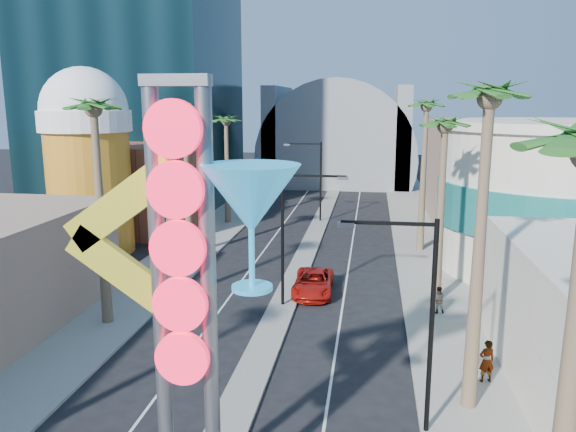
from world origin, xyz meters
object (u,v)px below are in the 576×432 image
Objects in this scene: neon_sign at (212,275)px; pedestrian_b at (438,300)px; red_pickup at (313,283)px; pedestrian_a at (487,361)px.

neon_sign reaches higher than pedestrian_b.
neon_sign is 20.67m from red_pickup.
neon_sign is 6.69× the size of pedestrian_a.
red_pickup is (0.73, 19.57, -6.59)m from neon_sign.
red_pickup is 13.48m from pedestrian_a.
pedestrian_b is (8.07, 17.00, -6.39)m from neon_sign.
pedestrian_a is (8.48, -10.46, 0.37)m from red_pickup.
pedestrian_b is (7.35, -2.58, 0.20)m from red_pickup.
neon_sign is 2.42× the size of red_pickup.
pedestrian_b is at bearing -20.80° from red_pickup.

